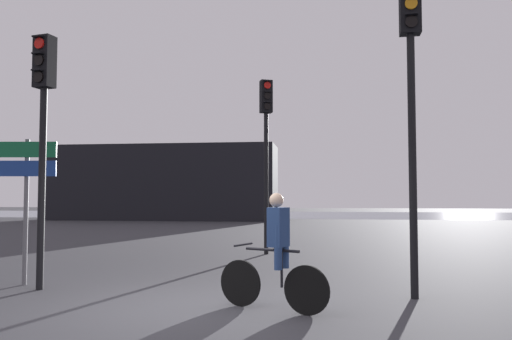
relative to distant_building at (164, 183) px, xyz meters
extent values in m
plane|color=#333338|center=(8.35, -25.74, -2.47)|extent=(120.00, 120.00, 0.00)
cube|color=slate|center=(8.35, 10.00, -2.47)|extent=(80.00, 16.00, 0.01)
cube|color=black|center=(0.00, 0.00, 0.00)|extent=(15.00, 4.00, 4.94)
cylinder|color=black|center=(5.65, -24.57, -0.75)|extent=(0.12, 0.12, 3.44)
cube|color=black|center=(5.65, -24.57, 1.42)|extent=(0.36, 0.30, 0.90)
cylinder|color=red|center=(5.62, -24.70, 1.71)|extent=(0.19, 0.07, 0.19)
cube|color=black|center=(5.62, -24.72, 1.82)|extent=(0.21, 0.16, 0.02)
cylinder|color=black|center=(5.62, -24.70, 1.42)|extent=(0.19, 0.07, 0.19)
cube|color=black|center=(5.62, -24.72, 1.53)|extent=(0.21, 0.16, 0.02)
cylinder|color=black|center=(5.62, -24.70, 1.13)|extent=(0.19, 0.07, 0.19)
cube|color=black|center=(5.62, -24.72, 1.24)|extent=(0.21, 0.16, 0.02)
cylinder|color=black|center=(8.90, -18.96, -0.53)|extent=(0.12, 0.12, 3.88)
cube|color=black|center=(8.90, -18.96, 1.85)|extent=(0.39, 0.34, 0.90)
cylinder|color=red|center=(8.95, -19.08, 2.14)|extent=(0.19, 0.10, 0.19)
cube|color=black|center=(8.96, -19.10, 2.25)|extent=(0.22, 0.18, 0.02)
cylinder|color=black|center=(8.95, -19.08, 1.85)|extent=(0.19, 0.10, 0.19)
cube|color=black|center=(8.96, -19.10, 1.96)|extent=(0.22, 0.18, 0.02)
cylinder|color=black|center=(8.95, -19.08, 1.56)|extent=(0.19, 0.10, 0.19)
cube|color=black|center=(8.96, -19.10, 1.67)|extent=(0.22, 0.18, 0.02)
cylinder|color=black|center=(11.79, -24.54, -0.41)|extent=(0.12, 0.12, 4.13)
cube|color=black|center=(11.79, -24.54, 2.11)|extent=(0.33, 0.25, 0.90)
cylinder|color=orange|center=(11.79, -24.67, 2.11)|extent=(0.19, 0.04, 0.19)
cylinder|color=black|center=(11.79, -24.67, 1.82)|extent=(0.19, 0.04, 0.19)
cube|color=black|center=(11.79, -24.69, 1.93)|extent=(0.19, 0.13, 0.02)
cylinder|color=slate|center=(5.13, -24.18, -1.17)|extent=(0.08, 0.08, 2.60)
cube|color=#116038|center=(5.13, -24.24, -0.06)|extent=(1.10, 0.16, 0.28)
cube|color=navy|center=(5.13, -24.24, -0.40)|extent=(1.10, 0.16, 0.28)
cylinder|color=black|center=(9.21, -25.40, -2.14)|extent=(0.62, 0.31, 0.66)
cylinder|color=black|center=(10.17, -25.83, -2.14)|extent=(0.62, 0.31, 0.66)
cylinder|color=black|center=(9.69, -25.61, -1.64)|extent=(0.78, 0.38, 0.04)
cylinder|color=black|center=(9.83, -25.67, -1.87)|extent=(0.04, 0.04, 0.55)
cylinder|color=black|center=(9.26, -25.42, -1.59)|extent=(0.22, 0.43, 0.03)
cylinder|color=navy|center=(9.87, -25.58, -1.59)|extent=(0.11, 0.11, 0.60)
cylinder|color=navy|center=(9.79, -25.76, -1.59)|extent=(0.11, 0.11, 0.60)
cube|color=navy|center=(9.78, -25.65, -1.32)|extent=(0.31, 0.36, 0.54)
sphere|color=beige|center=(9.75, -25.64, -0.95)|extent=(0.20, 0.20, 0.20)
camera|label=1|loc=(10.34, -32.54, -0.90)|focal=35.00mm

